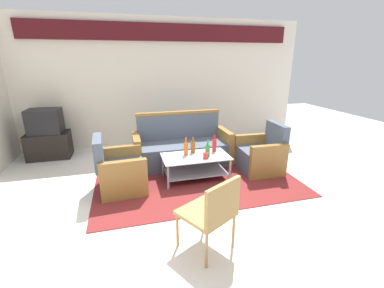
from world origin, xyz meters
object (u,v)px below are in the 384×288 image
Objects in this scene: bottle_brown at (193,147)px; bottle_green at (208,150)px; television at (45,121)px; wicker_chair at (213,210)px; cup at (206,156)px; tv_stand at (49,145)px; couch at (182,148)px; armchair_right at (261,155)px; coffee_table at (196,164)px; bottle_orange at (186,148)px; bottle_red at (214,145)px; armchair_left at (120,172)px.

bottle_brown is 0.96× the size of bottle_green.
wicker_chair is (2.30, -3.44, -0.27)m from television.
tv_stand is (-2.72, 1.88, -0.20)m from cup.
wicker_chair is at bearing 84.21° from couch.
bottle_brown is 0.44× the size of television.
armchair_right reaches higher than bottle_green.
bottle_brown is 1.91m from wicker_chair.
bottle_brown is at bearing 89.35° from coffee_table.
bottle_orange is (-0.14, 0.09, 0.25)m from coffee_table.
tv_stand is at bearing 146.41° from coffee_table.
bottle_orange is at bearing 148.62° from coffee_table.
bottle_green is (-0.19, -0.20, -0.00)m from bottle_red.
bottle_brown is 0.34× the size of tv_stand.
television is at bearing 146.24° from bottle_orange.
armchair_right reaches higher than bottle_orange.
coffee_table is 3.12m from tv_stand.
bottle_green is 0.45× the size of television.
bottle_brown is at bearing 174.69° from bottle_red.
bottle_red is at bearing 49.29° from cup.
coffee_table is at bearing 50.74° from wicker_chair.
bottle_red is 0.39m from cup.
armchair_right is at bearing -2.28° from bottle_orange.
couch is 0.90m from cup.
television reaches higher than tv_stand.
cup is (0.19, -0.87, 0.14)m from couch.
wicker_chair is (-0.31, -1.88, -0.02)m from bottle_brown.
bottle_green is 1.72m from wicker_chair.
bottle_orange is 2.97m from tv_stand.
tv_stand is 1.29× the size of television.
bottle_red reaches higher than tv_stand.
bottle_orange is (-0.07, -0.63, 0.21)m from couch.
armchair_left reaches higher than cup.
armchair_left is 3.02× the size of bottle_green.
couch is 0.76m from bottle_red.
coffee_table is (1.21, 0.06, -0.02)m from armchair_left.
armchair_right is at bearing -7.14° from bottle_red.
couch is 2.73m from tv_stand.
bottle_red is 0.36× the size of tv_stand.
armchair_right is 2.91× the size of bottle_red.
bottle_red is 1.97m from wicker_chair.
couch is at bearing 120.77° from armchair_left.
bottle_orange is at bearing 83.20° from couch.
wicker_chair is (-0.24, -2.43, 0.18)m from couch.
couch is 6.67× the size of bottle_brown.
bottle_green is (0.25, -0.78, 0.20)m from couch.
coffee_table is 0.30m from bottle_brown.
armchair_left is 2.31m from television.
bottle_brown is (0.07, -0.55, 0.20)m from couch.
bottle_green is (0.18, -0.24, 0.00)m from bottle_brown.
television is (-2.60, 1.73, 0.49)m from coffee_table.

